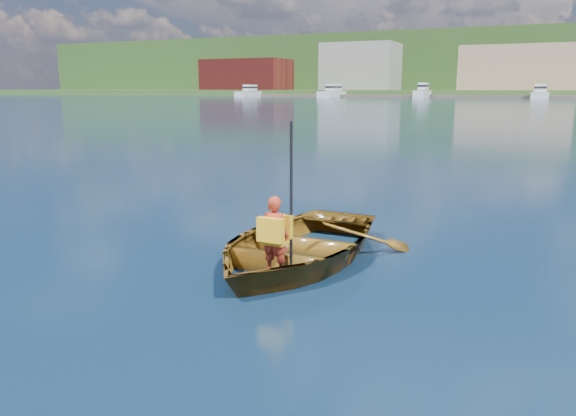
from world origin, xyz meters
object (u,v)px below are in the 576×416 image
at_px(rowboat, 296,245).
at_px(marina_yachts, 474,93).
at_px(child_paddler, 275,234).
at_px(dock, 559,97).

distance_m(rowboat, marina_yachts, 144.20).
bearing_deg(child_paddler, marina_yachts, 95.07).
bearing_deg(rowboat, dock, 87.34).
distance_m(rowboat, child_paddler, 0.99).
height_order(dock, marina_yachts, marina_yachts).
bearing_deg(rowboat, marina_yachts, 95.06).
bearing_deg(child_paddler, dock, 87.40).
height_order(rowboat, marina_yachts, marina_yachts).
height_order(child_paddler, dock, child_paddler).
relative_size(child_paddler, marina_yachts, 0.01).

